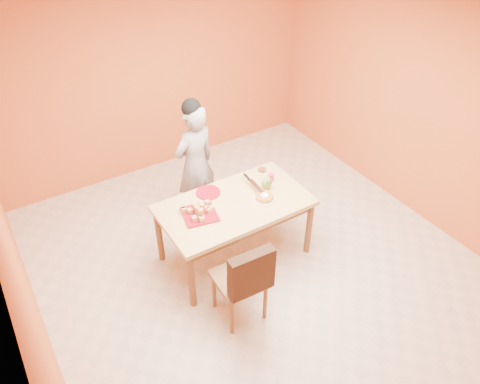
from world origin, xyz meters
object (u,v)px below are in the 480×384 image
dining_table (235,210)px  dining_chair (241,278)px  egg_ornament (267,183)px  checker_tin (262,170)px  pastry_platter (200,214)px  person (195,164)px  red_dinner_plate (208,193)px  sponge_cake (264,197)px  magenta_glass (271,177)px

dining_table → dining_chair: (-0.39, -0.74, -0.14)m
egg_ornament → checker_tin: egg_ornament is taller
dining_table → pastry_platter: pastry_platter is taller
person → red_dinner_plate: 0.59m
sponge_cake → egg_ornament: 0.20m
dining_chair → pastry_platter: size_ratio=2.95×
dining_table → pastry_platter: 0.42m
egg_ornament → red_dinner_plate: bearing=178.9°
person → magenta_glass: person is taller
sponge_cake → checker_tin: (0.28, 0.46, -0.02)m
dining_chair → egg_ornament: size_ratio=6.52×
egg_ornament → person: bearing=141.7°
person → magenta_glass: 0.94m
egg_ornament → magenta_glass: bearing=61.0°
dining_chair → checker_tin: size_ratio=10.73×
dining_chair → pastry_platter: dining_chair is taller
dining_chair → checker_tin: 1.49m
red_dinner_plate → magenta_glass: size_ratio=3.03×
magenta_glass → checker_tin: (0.02, 0.21, -0.03)m
checker_tin → magenta_glass: bearing=-95.4°
pastry_platter → dining_chair: bearing=-89.0°
dining_table → sponge_cake: 0.35m
egg_ornament → magenta_glass: 0.17m
dining_table → pastry_platter: size_ratio=4.70×
dining_chair → pastry_platter: 0.81m
dining_chair → magenta_glass: bearing=45.3°
dining_chair → dining_table: bearing=65.1°
dining_table → person: size_ratio=1.04×
checker_tin → pastry_platter: bearing=-162.0°
red_dinner_plate → magenta_glass: 0.74m
pastry_platter → red_dinner_plate: pastry_platter is taller
sponge_cake → egg_ornament: size_ratio=1.26×
dining_chair → person: bearing=79.6°
dining_chair → sponge_cake: 0.98m
dining_table → magenta_glass: bearing=13.7°
dining_chair → egg_ornament: dining_chair is taller
pastry_platter → red_dinner_plate: 0.38m
dining_table → magenta_glass: (0.57, 0.14, 0.14)m
red_dinner_plate → sponge_cake: (0.46, -0.42, 0.03)m
dining_table → red_dinner_plate: bearing=116.1°
egg_ornament → magenta_glass: egg_ornament is taller
red_dinner_plate → dining_table: bearing=-63.9°
person → egg_ornament: person is taller
sponge_cake → checker_tin: 0.54m
dining_table → magenta_glass: 0.60m
sponge_cake → magenta_glass: 0.36m
dining_chair → checker_tin: dining_chair is taller
dining_chair → person: size_ratio=0.66×
person → pastry_platter: size_ratio=4.50×
red_dinner_plate → magenta_glass: magenta_glass is taller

